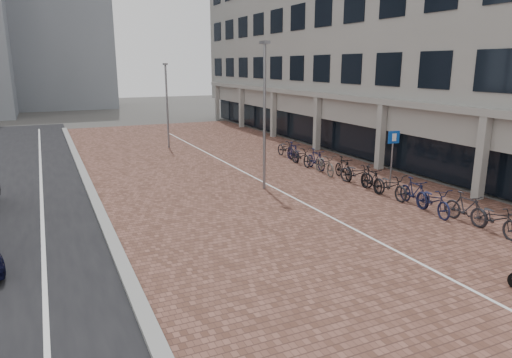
% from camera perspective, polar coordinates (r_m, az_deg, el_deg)
% --- Properties ---
extents(ground, '(140.00, 140.00, 0.00)m').
position_cam_1_polar(ground, '(11.88, 12.53, -12.51)').
color(ground, '#474442').
rests_on(ground, ground).
extents(plaza_brick, '(14.50, 42.00, 0.04)m').
position_cam_1_polar(plaza_brick, '(22.72, -1.77, 0.66)').
color(plaza_brick, brown).
rests_on(plaza_brick, ground).
extents(curb, '(0.35, 42.00, 0.14)m').
position_cam_1_polar(curb, '(21.06, -19.84, -1.08)').
color(curb, gray).
rests_on(curb, ground).
extents(lane_line, '(0.12, 44.00, 0.00)m').
position_cam_1_polar(lane_line, '(21.02, -24.98, -1.73)').
color(lane_line, white).
rests_on(lane_line, street_asphalt).
extents(parking_line, '(0.10, 30.00, 0.00)m').
position_cam_1_polar(parking_line, '(22.79, -1.31, 0.77)').
color(parking_line, white).
rests_on(parking_line, plaza_brick).
extents(office_building, '(8.40, 40.00, 15.00)m').
position_cam_1_polar(office_building, '(31.43, 14.81, 19.38)').
color(office_building, '#979792').
rests_on(office_building, ground).
extents(parking_sign, '(0.53, 0.12, 2.53)m').
position_cam_1_polar(parking_sign, '(20.37, 16.52, 3.42)').
color(parking_sign, slate).
rests_on(parking_sign, ground).
extents(lamp_near, '(0.12, 0.12, 6.09)m').
position_cam_1_polar(lamp_near, '(19.38, 1.05, 7.48)').
color(lamp_near, slate).
rests_on(lamp_near, ground).
extents(lamp_far, '(0.12, 0.12, 5.27)m').
position_cam_1_polar(lamp_far, '(29.98, -10.91, 8.73)').
color(lamp_far, slate).
rests_on(lamp_far, ground).
extents(bike_row, '(1.26, 15.80, 1.05)m').
position_cam_1_polar(bike_row, '(21.02, 12.34, 0.67)').
color(bike_row, '#222228').
rests_on(bike_row, ground).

